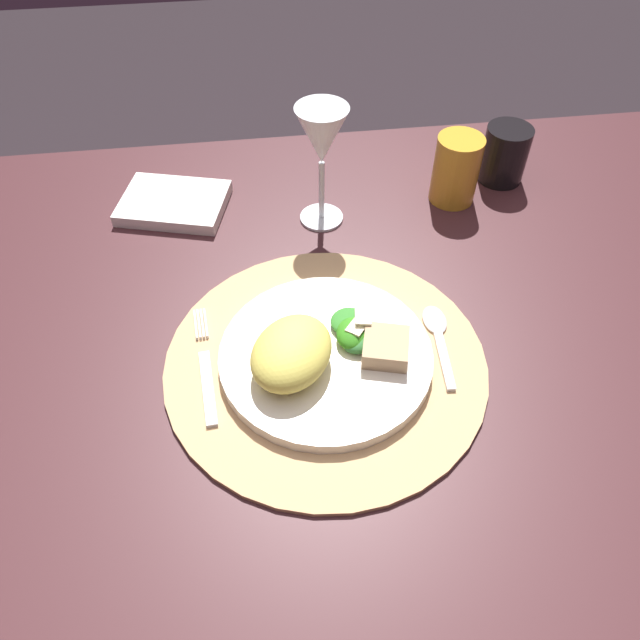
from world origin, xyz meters
The scene contains 13 objects.
ground_plane centered at (0.00, 0.00, 0.00)m, with size 6.00×6.00×0.00m, color black.
dining_table centered at (0.00, 0.00, 0.57)m, with size 1.36×0.85×0.73m.
placemat centered at (0.01, -0.06, 0.73)m, with size 0.37×0.37×0.01m, color tan.
dinner_plate centered at (0.01, -0.06, 0.74)m, with size 0.24×0.24×0.02m, color silver.
pasta_serving centered at (-0.03, -0.07, 0.77)m, with size 0.11×0.08×0.05m, color #E0D056.
salad_greens centered at (0.04, -0.04, 0.76)m, with size 0.07×0.08×0.03m.
bread_piece centered at (0.07, -0.07, 0.76)m, with size 0.05×0.05×0.02m, color tan.
fork centered at (-0.13, -0.05, 0.74)m, with size 0.03×0.17×0.00m.
spoon centered at (0.15, -0.03, 0.74)m, with size 0.03×0.13×0.01m.
napkin centered at (-0.17, 0.26, 0.74)m, with size 0.15×0.11×0.02m, color white.
wine_glass centered at (0.04, 0.20, 0.85)m, with size 0.07×0.07×0.17m.
amber_tumbler centered at (0.24, 0.23, 0.78)m, with size 0.07×0.07×0.10m, color gold.
dark_tumbler centered at (0.32, 0.27, 0.77)m, with size 0.07×0.07×0.08m, color black.
Camera 1 is at (-0.05, -0.48, 1.28)m, focal length 34.36 mm.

